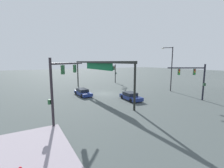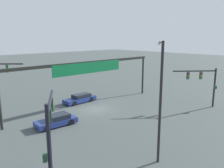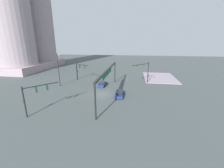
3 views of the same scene
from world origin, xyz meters
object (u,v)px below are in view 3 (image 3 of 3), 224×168
(streetlamp_curved_arm, at_px, (59,68))
(sedan_car_approaching, at_px, (119,94))
(traffic_signal_near_corner, at_px, (34,94))
(traffic_signal_cross_street, at_px, (79,68))
(fire_hydrant_on_curb, at_px, (154,77))
(traffic_signal_opposite_side, at_px, (144,69))
(sedan_car_waiting_far, at_px, (102,84))

(streetlamp_curved_arm, relative_size, sedan_car_approaching, 1.84)
(traffic_signal_near_corner, bearing_deg, traffic_signal_cross_street, 42.09)
(sedan_car_approaching, height_order, fire_hydrant_on_curb, sedan_car_approaching)
(streetlamp_curved_arm, distance_m, fire_hydrant_on_curb, 30.45)
(traffic_signal_opposite_side, xyz_separation_m, sedan_car_approaching, (-10.72, 6.02, -3.83))
(sedan_car_waiting_far, height_order, fire_hydrant_on_curb, sedan_car_waiting_far)
(sedan_car_approaching, distance_m, sedan_car_waiting_far, 8.94)
(traffic_signal_near_corner, xyz_separation_m, traffic_signal_opposite_side, (21.39, -19.17, 0.73))
(traffic_signal_opposite_side, distance_m, sedan_car_waiting_far, 12.73)
(traffic_signal_cross_street, relative_size, fire_hydrant_on_curb, 8.09)
(traffic_signal_opposite_side, relative_size, streetlamp_curved_arm, 0.72)
(traffic_signal_near_corner, bearing_deg, fire_hydrant_on_curb, 1.13)
(sedan_car_approaching, bearing_deg, traffic_signal_opposite_side, -30.96)
(sedan_car_waiting_far, bearing_deg, traffic_signal_opposite_side, -68.01)
(sedan_car_waiting_far, bearing_deg, traffic_signal_cross_street, 62.92)
(traffic_signal_cross_street, xyz_separation_m, sedan_car_waiting_far, (-5.23, -8.60, -3.26))
(traffic_signal_opposite_side, height_order, sedan_car_waiting_far, traffic_signal_opposite_side)
(sedan_car_approaching, relative_size, sedan_car_waiting_far, 1.10)
(traffic_signal_near_corner, bearing_deg, sedan_car_waiting_far, 16.34)
(traffic_signal_cross_street, xyz_separation_m, sedan_car_approaching, (-12.24, -14.14, -3.26))
(traffic_signal_near_corner, distance_m, sedan_car_waiting_far, 19.50)
(traffic_signal_near_corner, bearing_deg, streetlamp_curved_arm, 53.87)
(traffic_signal_opposite_side, xyz_separation_m, fire_hydrant_on_curb, (7.56, -3.84, -3.92))
(sedan_car_approaching, bearing_deg, traffic_signal_near_corner, 127.45)
(traffic_signal_opposite_side, distance_m, fire_hydrant_on_curb, 9.34)
(fire_hydrant_on_curb, bearing_deg, streetlamp_curved_arm, 116.24)
(sedan_car_approaching, height_order, sedan_car_waiting_far, same)
(traffic_signal_near_corner, distance_m, traffic_signal_opposite_side, 28.73)
(traffic_signal_cross_street, height_order, fire_hydrant_on_curb, traffic_signal_cross_street)
(traffic_signal_opposite_side, height_order, traffic_signal_cross_street, traffic_signal_opposite_side)
(sedan_car_approaching, xyz_separation_m, fire_hydrant_on_curb, (18.27, -9.86, -0.09))
(traffic_signal_near_corner, relative_size, traffic_signal_opposite_side, 0.81)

